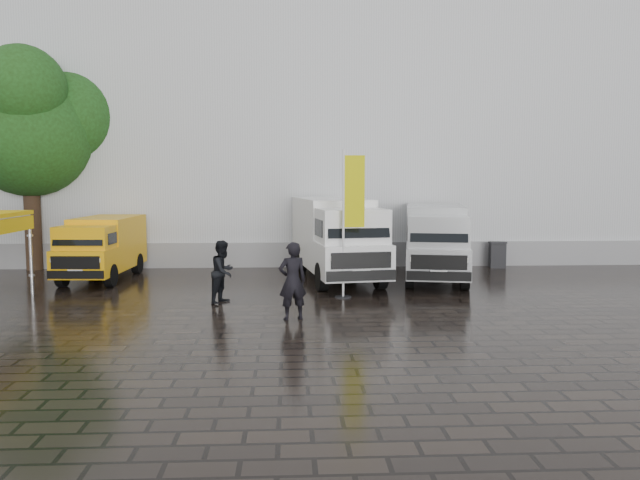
% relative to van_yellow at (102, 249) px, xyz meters
% --- Properties ---
extents(ground, '(120.00, 120.00, 0.00)m').
position_rel_van_yellow_xyz_m(ground, '(8.78, -5.14, -1.09)').
color(ground, black).
rests_on(ground, ground).
extents(exhibition_hall, '(44.00, 16.00, 12.00)m').
position_rel_van_yellow_xyz_m(exhibition_hall, '(10.78, 10.86, 4.91)').
color(exhibition_hall, silver).
rests_on(exhibition_hall, ground).
extents(hall_plinth, '(44.00, 0.15, 1.00)m').
position_rel_van_yellow_xyz_m(hall_plinth, '(10.78, 2.81, -0.59)').
color(hall_plinth, gray).
rests_on(hall_plinth, ground).
extents(van_yellow, '(2.08, 4.82, 2.18)m').
position_rel_van_yellow_xyz_m(van_yellow, '(0.00, 0.00, 0.00)').
color(van_yellow, '#FFB20D').
rests_on(van_yellow, ground).
extents(van_white, '(3.10, 6.81, 2.85)m').
position_rel_van_yellow_xyz_m(van_white, '(8.28, -0.44, 0.33)').
color(van_white, white).
rests_on(van_white, ground).
extents(van_silver, '(3.12, 6.26, 2.59)m').
position_rel_van_yellow_xyz_m(van_silver, '(11.74, -0.58, 0.21)').
color(van_silver, silver).
rests_on(van_silver, ground).
extents(flagpole, '(0.88, 0.50, 4.42)m').
position_rel_van_yellow_xyz_m(flagpole, '(8.39, -3.75, 1.34)').
color(flagpole, black).
rests_on(flagpole, ground).
extents(tree, '(4.86, 4.86, 8.72)m').
position_rel_van_yellow_xyz_m(tree, '(-3.50, 2.77, 4.50)').
color(tree, black).
rests_on(tree, ground).
extents(wheelie_bin, '(0.71, 0.71, 1.05)m').
position_rel_van_yellow_xyz_m(wheelie_bin, '(14.93, 2.24, -0.56)').
color(wheelie_bin, black).
rests_on(wheelie_bin, ground).
extents(person_front, '(0.82, 0.65, 1.98)m').
position_rel_van_yellow_xyz_m(person_front, '(6.68, -6.59, -0.10)').
color(person_front, black).
rests_on(person_front, ground).
extents(person_tent, '(1.00, 1.09, 1.80)m').
position_rel_van_yellow_xyz_m(person_tent, '(4.70, -4.34, -0.19)').
color(person_tent, black).
rests_on(person_tent, ground).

